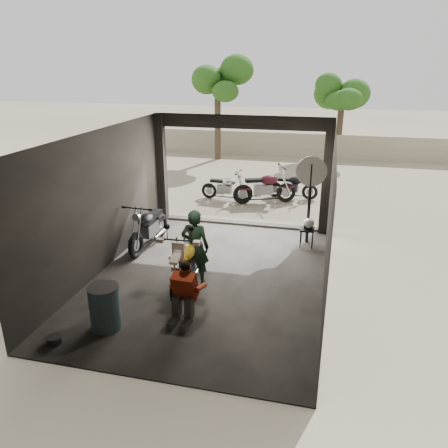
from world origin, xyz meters
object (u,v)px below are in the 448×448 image
at_px(outside_bike_b, 265,185).
at_px(stool, 307,231).
at_px(left_bike, 148,224).
at_px(sign_post, 310,186).
at_px(main_bike, 188,257).
at_px(mechanic, 183,295).
at_px(oil_drum, 105,308).
at_px(helmet, 309,223).
at_px(outside_bike_a, 226,185).
at_px(rider, 195,247).
at_px(outside_bike_c, 292,184).

xyz_separation_m(outside_bike_b, stool, (1.64, -3.51, -0.22)).
bearing_deg(left_bike, sign_post, 20.25).
xyz_separation_m(main_bike, mechanic, (0.34, -1.37, -0.11)).
bearing_deg(oil_drum, helmet, 54.84).
relative_size(left_bike, outside_bike_a, 1.18).
distance_m(rider, sign_post, 3.69).
distance_m(main_bike, left_bike, 2.45).
distance_m(stool, sign_post, 1.18).
distance_m(outside_bike_a, outside_bike_b, 1.38).
bearing_deg(main_bike, stool, 47.57).
bearing_deg(stool, mechanic, -115.84).
relative_size(left_bike, mechanic, 1.65).
bearing_deg(rider, left_bike, -42.27).
relative_size(outside_bike_a, helmet, 5.17).
bearing_deg(helmet, main_bike, -148.06).
relative_size(rider, stool, 3.35).
bearing_deg(main_bike, outside_bike_c, 75.29).
bearing_deg(sign_post, main_bike, -134.19).
relative_size(outside_bike_b, helmet, 6.32).
xyz_separation_m(rider, mechanic, (0.23, -1.55, -0.28)).
bearing_deg(main_bike, rider, 57.29).
bearing_deg(mechanic, outside_bike_a, 100.58).
height_order(outside_bike_c, oil_drum, outside_bike_c).
xyz_separation_m(rider, oil_drum, (-1.05, -2.09, -0.42)).
xyz_separation_m(mechanic, stool, (2.00, 4.13, -0.13)).
height_order(outside_bike_b, stool, outside_bike_b).
relative_size(mechanic, oil_drum, 1.32).
bearing_deg(left_bike, outside_bike_b, 65.28).
bearing_deg(stool, outside_bike_a, 130.45).
bearing_deg(left_bike, outside_bike_c, 61.48).
distance_m(rider, stool, 3.44).
bearing_deg(helmet, oil_drum, -143.00).
distance_m(outside_bike_c, helmet, 4.31).
relative_size(outside_bike_a, outside_bike_c, 1.00).
relative_size(mechanic, sign_post, 0.47).
xyz_separation_m(outside_bike_b, rider, (-0.60, -6.08, 0.20)).
distance_m(outside_bike_c, mechanic, 8.49).
bearing_deg(rider, main_bike, 59.63).
bearing_deg(mechanic, outside_bike_b, 90.34).
bearing_deg(outside_bike_c, left_bike, 150.41).
xyz_separation_m(left_bike, outside_bike_b, (2.36, 4.46, 0.02)).
height_order(outside_bike_c, stool, outside_bike_c).
bearing_deg(left_bike, outside_bike_a, 80.74).
bearing_deg(outside_bike_b, rider, 152.56).
bearing_deg(outside_bike_a, main_bike, -169.20).
bearing_deg(main_bike, sign_post, 50.24).
relative_size(stool, sign_post, 0.21).
xyz_separation_m(mechanic, helmet, (2.02, 4.17, 0.08)).
relative_size(left_bike, rider, 1.10).
bearing_deg(outside_bike_b, outside_bike_c, -70.35).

